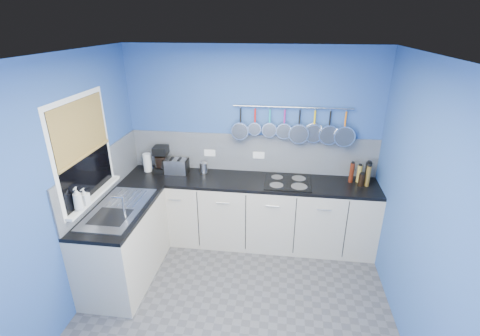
% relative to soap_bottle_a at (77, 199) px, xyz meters
% --- Properties ---
extents(floor, '(3.20, 3.00, 0.02)m').
position_rel_soap_bottle_a_xyz_m(floor, '(1.53, 0.01, -1.18)').
color(floor, '#47474C').
rests_on(floor, ground).
extents(ceiling, '(3.20, 3.00, 0.02)m').
position_rel_soap_bottle_a_xyz_m(ceiling, '(1.53, 0.01, 1.34)').
color(ceiling, white).
rests_on(ceiling, ground).
extents(wall_back, '(3.20, 0.02, 2.50)m').
position_rel_soap_bottle_a_xyz_m(wall_back, '(1.53, 1.52, 0.08)').
color(wall_back, '#2D4F95').
rests_on(wall_back, ground).
extents(wall_left, '(0.02, 3.00, 2.50)m').
position_rel_soap_bottle_a_xyz_m(wall_left, '(-0.08, 0.01, 0.08)').
color(wall_left, '#2D4F95').
rests_on(wall_left, ground).
extents(wall_right, '(0.02, 3.00, 2.50)m').
position_rel_soap_bottle_a_xyz_m(wall_right, '(3.14, 0.01, 0.08)').
color(wall_right, '#2D4F95').
rests_on(wall_right, ground).
extents(backsplash_back, '(3.20, 0.02, 0.50)m').
position_rel_soap_bottle_a_xyz_m(backsplash_back, '(1.53, 1.50, -0.02)').
color(backsplash_back, '#92969F').
rests_on(backsplash_back, wall_back).
extents(backsplash_left, '(0.02, 1.80, 0.50)m').
position_rel_soap_bottle_a_xyz_m(backsplash_left, '(-0.06, 0.61, -0.02)').
color(backsplash_left, '#92969F').
rests_on(backsplash_left, wall_left).
extents(cabinet_run_back, '(3.20, 0.60, 0.86)m').
position_rel_soap_bottle_a_xyz_m(cabinet_run_back, '(1.53, 1.21, -0.74)').
color(cabinet_run_back, '#BBAF9C').
rests_on(cabinet_run_back, ground).
extents(worktop_back, '(3.20, 0.60, 0.04)m').
position_rel_soap_bottle_a_xyz_m(worktop_back, '(1.53, 1.21, -0.29)').
color(worktop_back, black).
rests_on(worktop_back, cabinet_run_back).
extents(cabinet_run_left, '(0.60, 1.20, 0.86)m').
position_rel_soap_bottle_a_xyz_m(cabinet_run_left, '(0.23, 0.31, -0.74)').
color(cabinet_run_left, '#BBAF9C').
rests_on(cabinet_run_left, ground).
extents(worktop_left, '(0.60, 1.20, 0.04)m').
position_rel_soap_bottle_a_xyz_m(worktop_left, '(0.23, 0.31, -0.29)').
color(worktop_left, black).
rests_on(worktop_left, cabinet_run_left).
extents(window_frame, '(0.01, 1.00, 1.10)m').
position_rel_soap_bottle_a_xyz_m(window_frame, '(-0.05, 0.31, 0.38)').
color(window_frame, white).
rests_on(window_frame, wall_left).
extents(window_glass, '(0.01, 0.90, 1.00)m').
position_rel_soap_bottle_a_xyz_m(window_glass, '(-0.04, 0.31, 0.38)').
color(window_glass, black).
rests_on(window_glass, wall_left).
extents(bamboo_blind, '(0.01, 0.90, 0.55)m').
position_rel_soap_bottle_a_xyz_m(bamboo_blind, '(-0.03, 0.31, 0.61)').
color(bamboo_blind, '#AC8C45').
rests_on(bamboo_blind, wall_left).
extents(window_sill, '(0.10, 0.98, 0.03)m').
position_rel_soap_bottle_a_xyz_m(window_sill, '(-0.02, 0.31, -0.13)').
color(window_sill, white).
rests_on(window_sill, wall_left).
extents(sink_unit, '(0.50, 0.95, 0.01)m').
position_rel_soap_bottle_a_xyz_m(sink_unit, '(0.23, 0.31, -0.27)').
color(sink_unit, silver).
rests_on(sink_unit, worktop_left).
extents(mixer_tap, '(0.12, 0.08, 0.26)m').
position_rel_soap_bottle_a_xyz_m(mixer_tap, '(0.39, 0.13, -0.14)').
color(mixer_tap, silver).
rests_on(mixer_tap, worktop_left).
extents(socket_left, '(0.15, 0.01, 0.09)m').
position_rel_soap_bottle_a_xyz_m(socket_left, '(0.98, 1.48, -0.04)').
color(socket_left, white).
rests_on(socket_left, backsplash_back).
extents(socket_right, '(0.15, 0.01, 0.09)m').
position_rel_soap_bottle_a_xyz_m(socket_right, '(1.63, 1.48, -0.04)').
color(socket_right, white).
rests_on(socket_right, backsplash_back).
extents(pot_rail, '(1.45, 0.02, 0.02)m').
position_rel_soap_bottle_a_xyz_m(pot_rail, '(2.03, 1.46, 0.61)').
color(pot_rail, silver).
rests_on(pot_rail, wall_back).
extents(soap_bottle_a, '(0.11, 0.11, 0.24)m').
position_rel_soap_bottle_a_xyz_m(soap_bottle_a, '(0.00, 0.00, 0.00)').
color(soap_bottle_a, white).
rests_on(soap_bottle_a, window_sill).
extents(soap_bottle_b, '(0.09, 0.09, 0.17)m').
position_rel_soap_bottle_a_xyz_m(soap_bottle_b, '(0.00, 0.11, -0.03)').
color(soap_bottle_b, white).
rests_on(soap_bottle_b, window_sill).
extents(paper_towel, '(0.12, 0.12, 0.24)m').
position_rel_soap_bottle_a_xyz_m(paper_towel, '(0.17, 1.31, -0.15)').
color(paper_towel, white).
rests_on(paper_towel, worktop_back).
extents(coffee_maker, '(0.20, 0.22, 0.34)m').
position_rel_soap_bottle_a_xyz_m(coffee_maker, '(0.36, 1.33, -0.10)').
color(coffee_maker, black).
rests_on(coffee_maker, worktop_back).
extents(toaster, '(0.30, 0.17, 0.19)m').
position_rel_soap_bottle_a_xyz_m(toaster, '(0.57, 1.30, -0.17)').
color(toaster, silver).
rests_on(toaster, worktop_back).
extents(canister, '(0.11, 0.11, 0.14)m').
position_rel_soap_bottle_a_xyz_m(canister, '(0.92, 1.35, -0.20)').
color(canister, silver).
rests_on(canister, worktop_back).
extents(hob, '(0.56, 0.50, 0.01)m').
position_rel_soap_bottle_a_xyz_m(hob, '(2.02, 1.19, -0.26)').
color(hob, black).
rests_on(hob, worktop_back).
extents(pan_0, '(0.22, 0.11, 0.41)m').
position_rel_soap_bottle_a_xyz_m(pan_0, '(1.40, 1.45, 0.40)').
color(pan_0, silver).
rests_on(pan_0, pot_rail).
extents(pan_1, '(0.17, 0.08, 0.36)m').
position_rel_soap_bottle_a_xyz_m(pan_1, '(1.58, 1.45, 0.43)').
color(pan_1, silver).
rests_on(pan_1, pot_rail).
extents(pan_2, '(0.19, 0.07, 0.38)m').
position_rel_soap_bottle_a_xyz_m(pan_2, '(1.76, 1.45, 0.42)').
color(pan_2, silver).
rests_on(pan_2, pot_rail).
extents(pan_3, '(0.20, 0.07, 0.39)m').
position_rel_soap_bottle_a_xyz_m(pan_3, '(1.94, 1.45, 0.41)').
color(pan_3, silver).
rests_on(pan_3, pot_rail).
extents(pan_4, '(0.25, 0.09, 0.44)m').
position_rel_soap_bottle_a_xyz_m(pan_4, '(2.12, 1.45, 0.39)').
color(pan_4, silver).
rests_on(pan_4, pot_rail).
extents(pan_5, '(0.24, 0.06, 0.43)m').
position_rel_soap_bottle_a_xyz_m(pan_5, '(2.30, 1.45, 0.40)').
color(pan_5, silver).
rests_on(pan_5, pot_rail).
extents(pan_6, '(0.25, 0.08, 0.44)m').
position_rel_soap_bottle_a_xyz_m(pan_6, '(2.48, 1.45, 0.39)').
color(pan_6, silver).
rests_on(pan_6, pot_rail).
extents(pan_7, '(0.26, 0.11, 0.45)m').
position_rel_soap_bottle_a_xyz_m(pan_7, '(2.67, 1.45, 0.39)').
color(pan_7, silver).
rests_on(pan_7, pot_rail).
extents(condiment_0, '(0.07, 0.07, 0.26)m').
position_rel_soap_bottle_a_xyz_m(condiment_0, '(2.99, 1.34, -0.14)').
color(condiment_0, black).
rests_on(condiment_0, worktop_back).
extents(condiment_1, '(0.06, 0.06, 0.22)m').
position_rel_soap_bottle_a_xyz_m(condiment_1, '(2.89, 1.33, -0.16)').
color(condiment_1, olive).
rests_on(condiment_1, worktop_back).
extents(condiment_2, '(0.05, 0.05, 0.25)m').
position_rel_soap_bottle_a_xyz_m(condiment_2, '(2.79, 1.31, -0.14)').
color(condiment_2, '#4C190C').
rests_on(condiment_2, worktop_back).
extents(condiment_3, '(0.05, 0.05, 0.26)m').
position_rel_soap_bottle_a_xyz_m(condiment_3, '(2.97, 1.22, -0.14)').
color(condiment_3, brown).
rests_on(condiment_3, worktop_back).
extents(condiment_4, '(0.07, 0.07, 0.15)m').
position_rel_soap_bottle_a_xyz_m(condiment_4, '(2.90, 1.22, -0.19)').
color(condiment_4, black).
rests_on(condiment_4, worktop_back).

